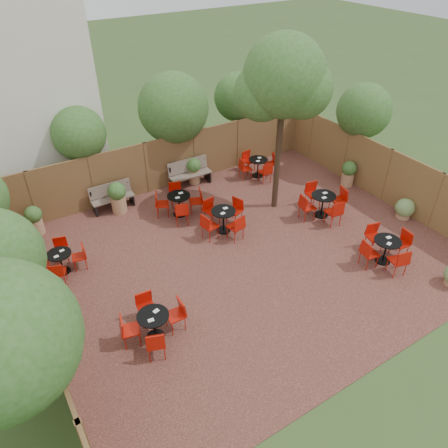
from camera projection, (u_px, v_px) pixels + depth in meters
ground at (246, 253)px, 13.18m from camera, size 80.00×80.00×0.00m
courtyard_paving at (246, 253)px, 13.17m from camera, size 12.00×10.00×0.02m
fence_back at (172, 161)px, 16.06m from camera, size 12.00×0.08×2.00m
fence_left at (36, 306)px, 10.00m from camera, size 0.08×10.00×2.00m
fence_right at (386, 175)px, 15.19m from camera, size 0.08×10.00×2.00m
neighbour_building at (6, 79)px, 14.45m from camera, size 5.00×4.00×8.00m
overhang_foliage at (141, 166)px, 12.11m from camera, size 15.67×10.76×2.72m
courtyard_tree at (284, 83)px, 12.81m from camera, size 2.70×2.60×5.85m
park_bench_left at (112, 196)px, 14.98m from camera, size 1.49×0.50×0.92m
park_bench_right at (189, 173)px, 16.30m from camera, size 1.65×0.55×1.01m
bistro_tables at (240, 224)px, 13.63m from camera, size 9.95×7.86×0.94m
planters at (174, 189)px, 15.21m from camera, size 11.39×3.87×1.13m
low_shrubs at (439, 242)px, 13.08m from camera, size 2.18×3.60×0.70m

